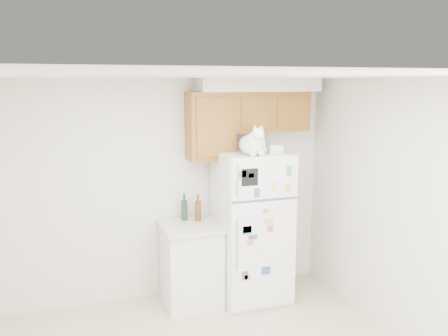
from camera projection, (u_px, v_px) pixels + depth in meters
name	position (u px, v px, depth m)	size (l,w,h in m)	color
room_shell	(223.00, 184.00, 3.68)	(3.84, 4.04, 2.52)	silver
refrigerator	(252.00, 226.00, 5.35)	(0.76, 0.78, 1.70)	white
base_counter	(191.00, 264.00, 5.27)	(0.64, 0.64, 0.92)	white
cat	(254.00, 143.00, 4.95)	(0.32, 0.47, 0.33)	white
storage_box_back	(256.00, 146.00, 5.31)	(0.18, 0.13, 0.10)	white
storage_box_front	(275.00, 149.00, 5.12)	(0.15, 0.11, 0.09)	white
bottle_green	(184.00, 207.00, 5.31)	(0.07, 0.07, 0.31)	#19381E
bottle_amber	(198.00, 207.00, 5.30)	(0.07, 0.07, 0.31)	#593814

